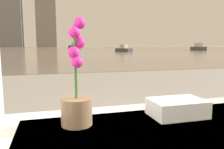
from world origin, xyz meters
name	(u,v)px	position (x,y,z in m)	size (l,w,h in m)	color
potted_orchid	(77,96)	(-0.50, 0.80, 0.71)	(0.13, 0.13, 0.45)	#8C6B4C
towel_stack	(177,108)	(-0.03, 0.78, 0.62)	(0.25, 0.17, 0.08)	white
harbor_water	(53,48)	(0.00, 62.00, 0.01)	(180.00, 110.00, 0.01)	gray
harbor_boat_0	(75,46)	(5.59, 57.22, 0.61)	(3.68, 4.70, 1.70)	navy
harbor_boat_1	(198,48)	(24.07, 32.46, 0.47)	(1.72, 3.63, 1.31)	#4C4C51
harbor_boat_2	(124,49)	(9.04, 28.26, 0.36)	(1.84, 2.76, 0.98)	#4C4C51
skyline_tower_1	(10,17)	(-18.78, 118.00, 14.37)	(10.78, 10.32, 28.73)	slate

